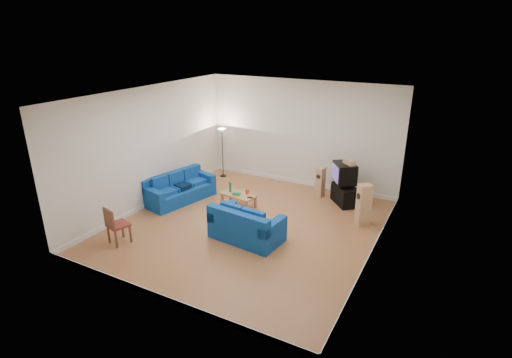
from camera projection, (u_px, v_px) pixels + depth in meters
The scene contains 16 objects.
room at pixel (248, 167), 9.29m from camera, with size 6.01×6.51×3.21m.
sofa_three_seat at pixel (179, 190), 11.22m from camera, with size 1.29×2.13×0.77m.
sofa_loveseat at pixel (245, 228), 9.08m from camera, with size 1.70×1.06×0.81m.
coffee_table at pixel (238, 196), 10.83m from camera, with size 1.02×0.62×0.35m.
bottle at pixel (230, 187), 10.92m from camera, with size 0.07×0.07×0.30m, color #197233.
tissue_box at pixel (236, 194), 10.74m from camera, with size 0.20×0.11×0.08m, color green.
red_canister at pixel (247, 192), 10.80m from camera, with size 0.09×0.09×0.13m, color red.
remote at pixel (250, 197), 10.57m from camera, with size 0.16×0.05×0.02m, color black.
tv_stand at pixel (345, 195), 10.99m from camera, with size 0.85×0.47×0.52m, color black.
av_receiver at pixel (346, 184), 10.91m from camera, with size 0.47×0.38×0.11m, color black.
television at pixel (344, 173), 10.80m from camera, with size 0.80×0.86×0.53m.
centre_speaker at pixel (349, 162), 10.59m from camera, with size 0.37×0.15×0.13m, color tan.
speaker_left at pixel (320, 182), 11.42m from camera, with size 0.24×0.29×0.87m.
speaker_right at pixel (364, 205), 9.70m from camera, with size 0.40×0.39×1.06m.
floor_lamp at pixel (222, 137), 12.67m from camera, with size 0.27×0.27×1.59m.
dining_chair at pixel (115, 224), 8.85m from camera, with size 0.52×0.52×0.88m.
Camera 1 is at (4.30, -7.66, 4.55)m, focal length 28.00 mm.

